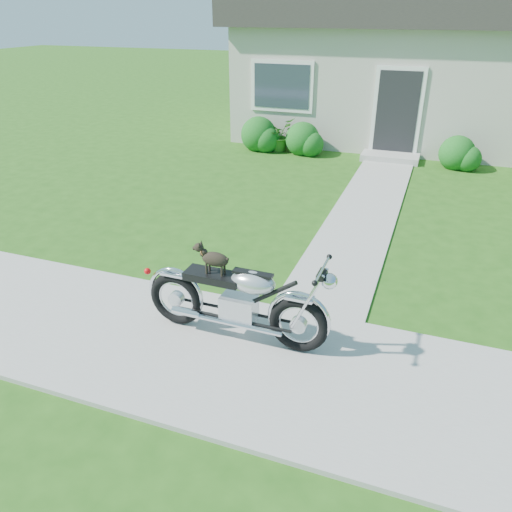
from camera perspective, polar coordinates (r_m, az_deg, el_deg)
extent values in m
plane|color=#235114|center=(5.35, 20.17, -15.63)|extent=(80.00, 80.00, 0.00)
cube|color=#9E9B93|center=(5.34, 20.20, -15.47)|extent=(24.00, 2.20, 0.04)
cube|color=#9E9B93|center=(9.77, 12.52, 5.29)|extent=(1.20, 8.00, 0.03)
cube|color=#BCB6AA|center=(16.19, 22.67, 17.73)|extent=(12.00, 6.00, 3.00)
cube|color=#2D2B28|center=(16.08, 24.03, 24.71)|extent=(12.60, 6.60, 1.00)
cube|color=black|center=(13.31, 15.75, 15.21)|extent=(1.00, 0.06, 2.10)
cube|color=#9E9B93|center=(13.18, 15.07, 10.83)|extent=(1.40, 0.70, 0.16)
cube|color=#2D3847|center=(13.80, 2.96, 18.81)|extent=(1.70, 0.05, 1.30)
sphere|color=#175919|center=(13.37, 5.34, 13.15)|extent=(0.89, 0.89, 0.89)
sphere|color=#175919|center=(12.95, 21.98, 10.83)|extent=(0.83, 0.83, 0.83)
sphere|color=#175919|center=(13.73, 0.29, 13.71)|extent=(0.94, 0.94, 0.94)
imported|color=#255B18|center=(13.59, 2.66, 13.65)|extent=(0.82, 0.90, 0.85)
torus|color=black|center=(5.47, 4.89, -7.82)|extent=(0.67, 0.12, 0.67)
torus|color=black|center=(5.97, -9.09, -4.85)|extent=(0.67, 0.12, 0.67)
cube|color=silver|center=(5.63, -1.97, -5.99)|extent=(0.40, 0.24, 0.30)
ellipsoid|color=silver|center=(5.39, -0.36, -3.02)|extent=(0.51, 0.29, 0.26)
cube|color=black|center=(5.56, -4.88, -2.34)|extent=(0.65, 0.27, 0.09)
cube|color=silver|center=(5.28, 5.03, -4.77)|extent=(0.30, 0.14, 0.03)
cube|color=silver|center=(5.80, -9.33, -1.98)|extent=(0.30, 0.14, 0.03)
cylinder|color=silver|center=(5.05, 7.59, -1.53)|extent=(0.03, 0.60, 0.03)
sphere|color=silver|center=(5.09, 8.38, -2.87)|extent=(0.17, 0.17, 0.17)
cylinder|color=silver|center=(5.60, -2.47, -7.78)|extent=(1.10, 0.07, 0.06)
ellipsoid|color=black|center=(5.45, -4.69, -0.37)|extent=(0.31, 0.15, 0.17)
sphere|color=black|center=(5.48, -6.55, 0.98)|extent=(0.10, 0.10, 0.10)
cylinder|color=black|center=(5.56, -5.34, -1.07)|extent=(0.03, 0.03, 0.13)
cylinder|color=black|center=(5.51, -5.67, -1.40)|extent=(0.03, 0.03, 0.13)
cylinder|color=black|center=(5.49, -3.62, -1.39)|extent=(0.03, 0.03, 0.13)
cylinder|color=black|center=(5.43, -3.93, -1.73)|extent=(0.03, 0.03, 0.13)
torus|color=#C67134|center=(5.48, -6.10, 0.47)|extent=(0.05, 0.09, 0.08)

